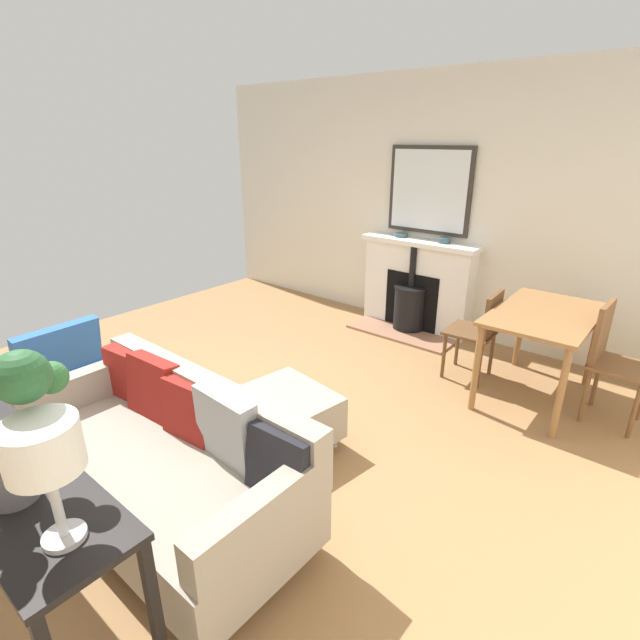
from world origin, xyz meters
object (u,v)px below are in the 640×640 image
(console_table, at_px, (3,480))
(dining_table, at_px, (543,324))
(fireplace, at_px, (415,290))
(dining_chair_near_fireplace, at_px, (480,328))
(armchair_accent, at_px, (53,363))
(sofa, at_px, (168,458))
(mantel_bowl_near, at_px, (401,235))
(table_lamp_far_end, at_px, (43,452))
(dining_chair_by_back_wall, at_px, (611,354))
(mantel_bowl_far, at_px, (444,240))
(ottoman, at_px, (285,415))

(console_table, distance_m, dining_table, 3.61)
(fireplace, distance_m, dining_chair_near_fireplace, 1.26)
(fireplace, relative_size, armchair_accent, 1.70)
(dining_chair_near_fireplace, bearing_deg, sofa, -14.87)
(console_table, distance_m, dining_chair_near_fireplace, 3.49)
(sofa, xyz_separation_m, dining_table, (-2.65, 1.20, 0.29))
(fireplace, xyz_separation_m, dining_chair_near_fireplace, (0.72, 1.03, 0.04))
(fireplace, distance_m, dining_table, 1.70)
(mantel_bowl_near, height_order, armchair_accent, mantel_bowl_near)
(table_lamp_far_end, bearing_deg, dining_chair_by_back_wall, 162.60)
(mantel_bowl_near, height_order, dining_table, mantel_bowl_near)
(mantel_bowl_near, relative_size, sofa, 0.08)
(mantel_bowl_far, distance_m, sofa, 3.49)
(sofa, xyz_separation_m, dining_chair_near_fireplace, (-2.66, 0.71, 0.14))
(dining_chair_near_fireplace, bearing_deg, dining_table, 89.55)
(fireplace, bearing_deg, dining_table, 64.44)
(dining_table, bearing_deg, fireplace, -115.56)
(sofa, distance_m, table_lamp_far_end, 1.24)
(dining_table, bearing_deg, armchair_accent, -46.71)
(mantel_bowl_far, xyz_separation_m, console_table, (4.18, 0.06, -0.35))
(fireplace, xyz_separation_m, console_table, (4.13, 0.32, 0.24))
(ottoman, bearing_deg, dining_chair_near_fireplace, 160.53)
(mantel_bowl_near, distance_m, dining_chair_by_back_wall, 2.43)
(console_table, xyz_separation_m, dining_chair_by_back_wall, (-3.41, 1.69, -0.15))
(mantel_bowl_near, xyz_separation_m, mantel_bowl_far, (0.00, 0.51, 0.01))
(sofa, bearing_deg, mantel_bowl_far, -179.07)
(dining_chair_near_fireplace, bearing_deg, table_lamp_far_end, -1.43)
(fireplace, relative_size, mantel_bowl_near, 8.79)
(dining_chair_by_back_wall, bearing_deg, fireplace, -109.81)
(dining_chair_by_back_wall, bearing_deg, sofa, -32.44)
(mantel_bowl_far, height_order, console_table, mantel_bowl_far)
(table_lamp_far_end, height_order, dining_chair_by_back_wall, table_lamp_far_end)
(table_lamp_far_end, distance_m, dining_chair_by_back_wall, 3.62)
(sofa, distance_m, console_table, 0.82)
(mantel_bowl_near, distance_m, sofa, 3.53)
(mantel_bowl_far, xyz_separation_m, sofa, (3.42, 0.06, -0.68))
(sofa, distance_m, ottoman, 0.88)
(mantel_bowl_far, distance_m, armchair_accent, 3.75)
(armchair_accent, height_order, dining_chair_near_fireplace, dining_chair_near_fireplace)
(fireplace, xyz_separation_m, ottoman, (2.52, 0.39, -0.21))
(sofa, relative_size, armchair_accent, 2.35)
(mantel_bowl_far, distance_m, table_lamp_far_end, 4.23)
(mantel_bowl_near, bearing_deg, mantel_bowl_far, 90.00)
(table_lamp_far_end, bearing_deg, ottoman, -161.28)
(fireplace, distance_m, table_lamp_far_end, 4.29)
(fireplace, height_order, dining_chair_near_fireplace, fireplace)
(dining_chair_by_back_wall, bearing_deg, mantel_bowl_near, -108.75)
(sofa, xyz_separation_m, table_lamp_far_end, (0.75, 0.62, 0.77))
(mantel_bowl_near, height_order, dining_chair_by_back_wall, mantel_bowl_near)
(ottoman, relative_size, dining_chair_near_fireplace, 0.89)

